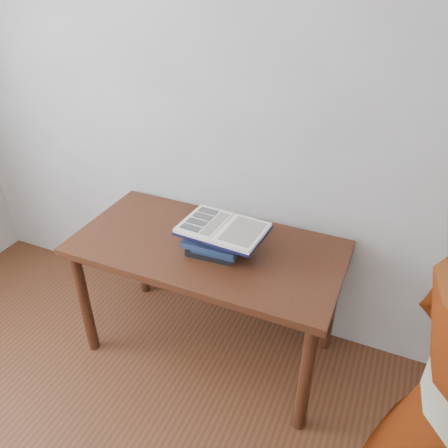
% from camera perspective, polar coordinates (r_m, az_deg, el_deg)
% --- Properties ---
extents(desk, '(1.34, 0.67, 0.72)m').
position_cam_1_polar(desk, '(2.22, -2.20, -4.87)').
color(desk, '#4C2313').
rests_on(desk, ground).
extents(book_stack, '(0.27, 0.19, 0.12)m').
position_cam_1_polar(book_stack, '(2.06, -1.17, -2.55)').
color(book_stack, black).
rests_on(book_stack, desk).
extents(open_book, '(0.41, 0.30, 0.03)m').
position_cam_1_polar(open_book, '(2.03, -0.12, -0.60)').
color(open_book, black).
rests_on(open_book, book_stack).
extents(reader, '(0.58, 0.69, 1.63)m').
position_cam_1_polar(reader, '(1.49, 26.97, -22.88)').
color(reader, tan).
rests_on(reader, ground).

